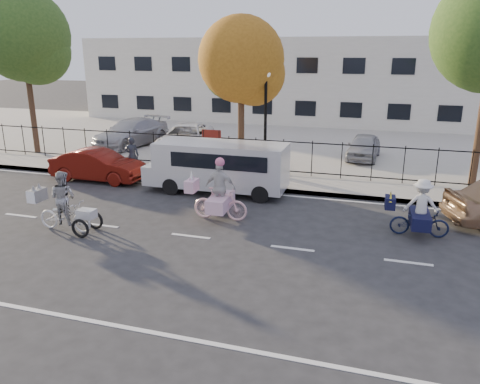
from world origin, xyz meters
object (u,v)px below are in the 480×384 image
(lot_car_a, at_px, (131,133))
(bull_bike, at_px, (419,214))
(unicorn_bike, at_px, (219,197))
(zebra_trike, at_px, (64,208))
(red_sedan, at_px, (98,165))
(lot_car_b, at_px, (186,138))
(pedestrian, at_px, (132,156))
(lamppost, at_px, (266,104))
(lot_car_d, at_px, (364,147))
(white_van, at_px, (219,165))

(lot_car_a, bearing_deg, bull_bike, -19.98)
(unicorn_bike, height_order, lot_car_a, unicorn_bike)
(zebra_trike, bearing_deg, red_sedan, 24.29)
(lot_car_b, bearing_deg, unicorn_bike, -71.50)
(bull_bike, distance_m, pedestrian, 11.71)
(zebra_trike, bearing_deg, lamppost, -28.76)
(lot_car_a, bearing_deg, unicorn_bike, -36.21)
(lot_car_a, bearing_deg, red_sedan, -60.54)
(zebra_trike, xyz_separation_m, lot_car_a, (-4.25, 11.43, 0.16))
(bull_bike, distance_m, lot_car_a, 16.79)
(pedestrian, distance_m, lot_car_d, 10.90)
(red_sedan, xyz_separation_m, lot_car_b, (1.44, 5.75, 0.20))
(lot_car_b, height_order, lot_car_d, lot_car_b)
(zebra_trike, distance_m, unicorn_bike, 4.66)
(lamppost, distance_m, bull_bike, 7.92)
(unicorn_bike, bearing_deg, pedestrian, 51.89)
(bull_bike, bearing_deg, red_sedan, 76.45)
(pedestrian, bearing_deg, lot_car_a, -86.99)
(lot_car_b, bearing_deg, lot_car_a, 160.51)
(zebra_trike, bearing_deg, bull_bike, -74.34)
(unicorn_bike, distance_m, lot_car_b, 9.93)
(zebra_trike, xyz_separation_m, lot_car_d, (8.04, 11.91, 0.02))
(lamppost, height_order, lot_car_b, lamppost)
(bull_bike, xyz_separation_m, red_sedan, (-12.28, 2.51, -0.04))
(pedestrian, xyz_separation_m, lot_car_a, (-3.10, 5.38, -0.07))
(zebra_trike, relative_size, unicorn_bike, 1.05)
(lamppost, distance_m, lot_car_a, 9.65)
(lamppost, distance_m, pedestrian, 5.99)
(red_sedan, bearing_deg, zebra_trike, -156.29)
(lamppost, bearing_deg, pedestrian, -165.47)
(unicorn_bike, xyz_separation_m, lot_car_a, (-8.33, 9.19, 0.12))
(lamppost, relative_size, bull_bike, 2.36)
(white_van, distance_m, lot_car_a, 9.71)
(zebra_trike, distance_m, white_van, 5.93)
(unicorn_bike, xyz_separation_m, lot_car_b, (-4.86, 8.66, 0.10))
(lot_car_b, relative_size, lot_car_d, 1.47)
(lamppost, relative_size, lot_car_d, 1.27)
(red_sedan, relative_size, pedestrian, 2.49)
(lamppost, xyz_separation_m, lot_car_b, (-5.04, 3.45, -2.26))
(lamppost, distance_m, lot_car_b, 6.51)
(lot_car_d, bearing_deg, bull_bike, -73.57)
(red_sedan, relative_size, lot_car_d, 1.15)
(white_van, bearing_deg, unicorn_bike, -70.99)
(white_van, xyz_separation_m, lot_car_b, (-3.86, 5.85, -0.20))
(pedestrian, height_order, lot_car_d, pedestrian)
(zebra_trike, height_order, bull_bike, zebra_trike)
(zebra_trike, xyz_separation_m, bull_bike, (10.05, 2.64, -0.03))
(lamppost, bearing_deg, zebra_trike, -119.69)
(white_van, height_order, lot_car_a, white_van)
(pedestrian, bearing_deg, lot_car_b, -121.24)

